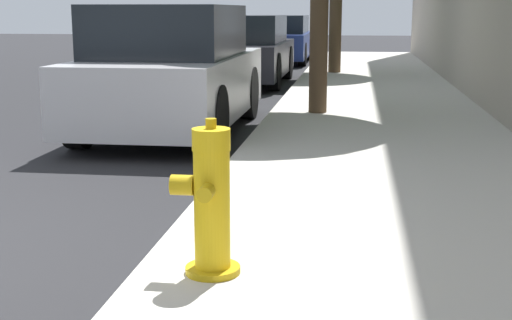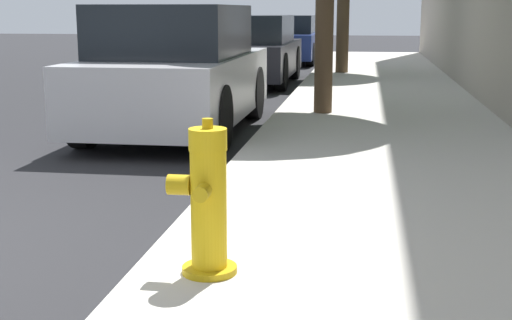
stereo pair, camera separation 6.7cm
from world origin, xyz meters
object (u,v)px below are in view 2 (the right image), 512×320
(fire_hydrant, at_px, (207,203))
(parked_car_near, at_px, (177,72))
(parked_car_mid, at_px, (251,51))
(parked_car_far, at_px, (286,40))

(fire_hydrant, bearing_deg, parked_car_near, 106.53)
(fire_hydrant, height_order, parked_car_near, parked_car_near)
(fire_hydrant, relative_size, parked_car_mid, 0.20)
(parked_car_near, height_order, parked_car_far, parked_car_near)
(fire_hydrant, distance_m, parked_car_far, 17.18)
(parked_car_mid, relative_size, parked_car_far, 0.96)
(fire_hydrant, bearing_deg, parked_car_mid, 98.03)
(parked_car_mid, bearing_deg, parked_car_near, -89.54)
(fire_hydrant, height_order, parked_car_mid, parked_car_mid)
(parked_car_far, bearing_deg, fire_hydrant, -84.92)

